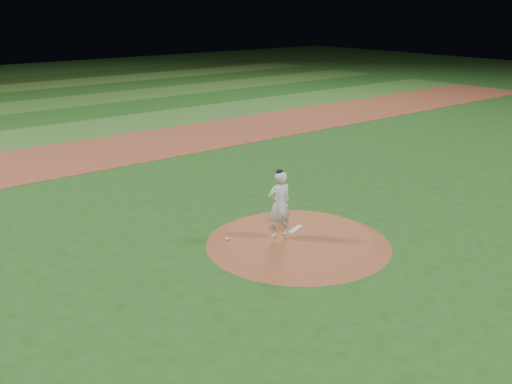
# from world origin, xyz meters

# --- Properties ---
(ground) EXTENTS (120.00, 120.00, 0.00)m
(ground) POSITION_xyz_m (0.00, 0.00, 0.00)
(ground) COLOR #20501A
(ground) RESTS_ON ground
(infield_dirt_band) EXTENTS (70.00, 6.00, 0.02)m
(infield_dirt_band) POSITION_xyz_m (0.00, 14.00, 0.01)
(infield_dirt_band) COLOR brown
(infield_dirt_band) RESTS_ON ground
(outfield_stripe_0) EXTENTS (70.00, 5.00, 0.02)m
(outfield_stripe_0) POSITION_xyz_m (0.00, 19.50, 0.01)
(outfield_stripe_0) COLOR #376E28
(outfield_stripe_0) RESTS_ON ground
(outfield_stripe_1) EXTENTS (70.00, 5.00, 0.02)m
(outfield_stripe_1) POSITION_xyz_m (0.00, 24.50, 0.01)
(outfield_stripe_1) COLOR #1D4F19
(outfield_stripe_1) RESTS_ON ground
(outfield_stripe_2) EXTENTS (70.00, 5.00, 0.02)m
(outfield_stripe_2) POSITION_xyz_m (0.00, 29.50, 0.01)
(outfield_stripe_2) COLOR #376825
(outfield_stripe_2) RESTS_ON ground
(pitchers_mound) EXTENTS (5.50, 5.50, 0.25)m
(pitchers_mound) POSITION_xyz_m (0.00, 0.00, 0.12)
(pitchers_mound) COLOR brown
(pitchers_mound) RESTS_ON ground
(pitching_rubber) EXTENTS (0.70, 0.41, 0.03)m
(pitching_rubber) POSITION_xyz_m (0.25, 0.39, 0.27)
(pitching_rubber) COLOR beige
(pitching_rubber) RESTS_ON pitchers_mound
(rosin_bag) EXTENTS (0.13, 0.13, 0.07)m
(rosin_bag) POSITION_xyz_m (-1.83, 1.06, 0.28)
(rosin_bag) COLOR silver
(rosin_bag) RESTS_ON pitchers_mound
(pitcher_on_mound) EXTENTS (0.81, 0.62, 2.07)m
(pitcher_on_mound) POSITION_xyz_m (-0.48, 0.31, 1.27)
(pitcher_on_mound) COLOR silver
(pitcher_on_mound) RESTS_ON pitchers_mound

